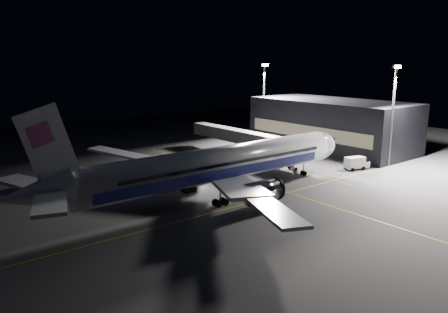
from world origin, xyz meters
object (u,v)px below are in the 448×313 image
jet_bridge (247,138)px  floodlight_mast_south (393,107)px  baggage_tug (196,178)px  airliner (213,166)px  floodlight_mast_north (264,95)px  service_truck (357,163)px  safety_cone_b (231,182)px  safety_cone_c (168,178)px  safety_cone_a (215,177)px

jet_bridge → floodlight_mast_south: bearing=-53.2°
baggage_tug → airliner: bearing=-95.3°
floodlight_mast_north → baggage_tug: (-38.60, -23.53, -11.49)m
service_truck → jet_bridge: bearing=128.8°
safety_cone_b → airliner: bearing=-149.8°
jet_bridge → floodlight_mast_north: 24.06m
floodlight_mast_north → safety_cone_b: (-34.00, -27.88, -12.08)m
floodlight_mast_south → safety_cone_c: floodlight_mast_south is taller
baggage_tug → safety_cone_a: baggage_tug is taller
floodlight_mast_north → safety_cone_a: (-34.23, -23.39, -12.09)m
airliner → jet_bridge: bearing=38.0°
jet_bridge → floodlight_mast_north: size_ratio=1.66×
floodlight_mast_south → service_truck: bearing=162.9°
service_truck → floodlight_mast_north: bearing=91.2°
service_truck → safety_cone_a: size_ratio=9.88×
safety_cone_a → floodlight_mast_south: bearing=-23.1°
safety_cone_a → safety_cone_b: safety_cone_b is taller
floodlight_mast_north → service_truck: size_ratio=3.78×
floodlight_mast_north → baggage_tug: bearing=-148.6°
airliner → safety_cone_b: bearing=30.2°
jet_bridge → safety_cone_c: size_ratio=50.62×
service_truck → baggage_tug: bearing=172.1°
floodlight_mast_north → floodlight_mast_south: bearing=-90.0°
service_truck → safety_cone_b: 27.37m
floodlight_mast_south → service_truck: size_ratio=3.78×
floodlight_mast_south → safety_cone_b: floodlight_mast_south is taller
airliner → floodlight_mast_north: floodlight_mast_north is taller
service_truck → safety_cone_b: (-26.23, 7.74, -1.12)m
baggage_tug → safety_cone_b: (4.60, -4.35, -0.58)m
baggage_tug → safety_cone_b: baggage_tug is taller
airliner → safety_cone_c: 14.34m
safety_cone_c → service_truck: bearing=-26.9°
floodlight_mast_north → safety_cone_a: bearing=-145.7°
service_truck → safety_cone_c: 37.81m
safety_cone_a → safety_cone_b: 4.49m
baggage_tug → safety_cone_a: size_ratio=5.34×
airliner → safety_cone_a: airliner is taller
floodlight_mast_south → service_truck: floodlight_mast_south is taller
airliner → floodlight_mast_south: (41.08, -6.01, 7.21)m
safety_cone_b → baggage_tug: bearing=136.6°
jet_bridge → floodlight_mast_north: (18.00, 13.93, 7.79)m
jet_bridge → safety_cone_a: 19.27m
safety_cone_b → floodlight_mast_south: bearing=-16.6°
safety_cone_c → baggage_tug: bearing=-60.3°
floodlight_mast_south → safety_cone_a: 39.13m
floodlight_mast_north → baggage_tug: size_ratio=6.99×
airliner → safety_cone_c: size_ratio=90.46×
safety_cone_a → safety_cone_b: (0.23, -4.49, 0.02)m
floodlight_mast_south → safety_cone_b: size_ratio=35.37×
baggage_tug → floodlight_mast_north: bearing=42.4°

